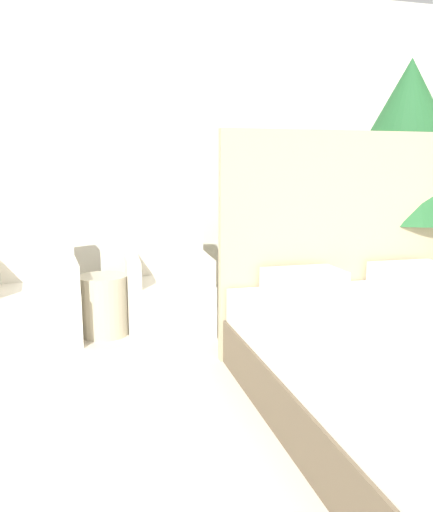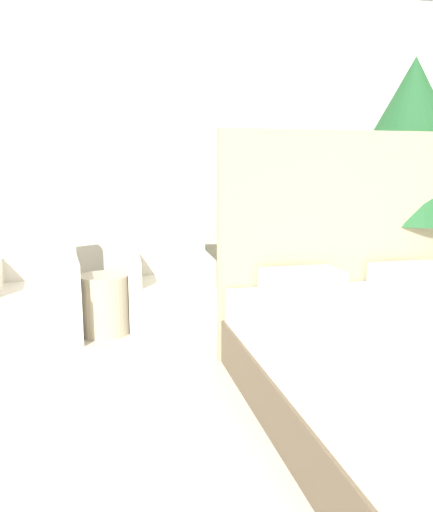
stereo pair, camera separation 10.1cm
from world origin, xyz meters
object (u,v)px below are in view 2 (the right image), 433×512
at_px(bed, 424,359).
at_px(armchair_near_window_left, 35,303).
at_px(armchair_near_window_right, 170,296).
at_px(side_table, 105,304).
at_px(potted_palm, 411,144).

bearing_deg(bed, armchair_near_window_left, 141.34).
bearing_deg(armchair_near_window_right, side_table, -177.00).
xyz_separation_m(armchair_near_window_left, side_table, (0.53, -0.01, -0.04)).
xyz_separation_m(armchair_near_window_left, potted_palm, (3.02, -0.26, 1.23)).
relative_size(armchair_near_window_right, potted_palm, 0.41).
bearing_deg(side_table, armchair_near_window_right, 1.00).
bearing_deg(armchair_near_window_right, bed, -54.95).
xyz_separation_m(bed, armchair_near_window_left, (-2.19, 1.75, -0.03)).
relative_size(armchair_near_window_left, potted_palm, 0.41).
bearing_deg(armchair_near_window_right, potted_palm, -5.53).
bearing_deg(potted_palm, side_table, 174.25).
distance_m(armchair_near_window_right, side_table, 0.53).
height_order(bed, potted_palm, potted_palm).
height_order(bed, side_table, bed).
bearing_deg(potted_palm, bed, -119.01).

